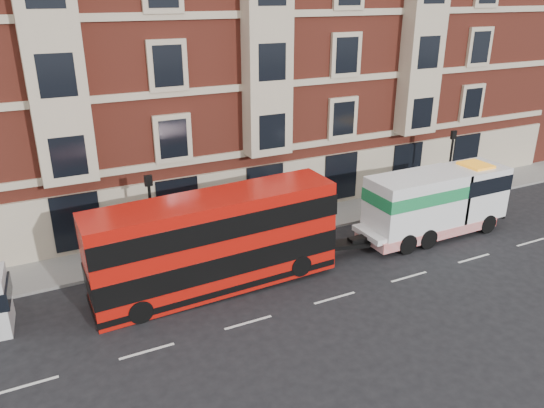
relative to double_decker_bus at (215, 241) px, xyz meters
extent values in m
plane|color=black|center=(4.16, -2.99, -2.26)|extent=(120.00, 120.00, 0.00)
cube|color=slate|center=(4.16, 4.51, -2.19)|extent=(90.00, 3.00, 0.15)
cube|color=maroon|center=(4.66, 12.01, 6.74)|extent=(45.00, 12.00, 18.00)
cylinder|color=black|center=(-1.84, 3.21, -0.11)|extent=(0.14, 0.14, 4.00)
cube|color=black|center=(-1.84, 3.21, 1.99)|extent=(0.35, 0.15, 0.50)
cylinder|color=black|center=(16.16, 3.21, -0.11)|extent=(0.14, 0.14, 4.00)
cube|color=black|center=(16.16, 3.21, 1.99)|extent=(0.35, 0.15, 0.50)
cube|color=#BA120A|center=(0.00, 0.00, -0.06)|extent=(10.51, 2.35, 4.13)
cube|color=black|center=(0.00, 0.00, -0.67)|extent=(10.55, 2.41, 0.99)
cube|color=black|center=(0.00, 0.00, 1.02)|extent=(10.55, 2.41, 0.94)
cylinder|color=black|center=(-3.57, -1.06, -1.77)|extent=(0.98, 0.30, 0.98)
cylinder|color=black|center=(-3.57, 1.06, -1.77)|extent=(0.98, 0.30, 0.98)
cylinder|color=black|center=(3.57, -1.06, -1.49)|extent=(0.98, 0.30, 0.98)
cylinder|color=black|center=(3.57, 1.06, -1.49)|extent=(0.98, 0.30, 0.98)
cube|color=white|center=(12.00, 0.00, -1.37)|extent=(8.45, 2.16, 0.28)
cube|color=white|center=(14.72, 0.00, -0.15)|extent=(3.00, 2.35, 2.72)
cube|color=white|center=(10.87, 0.00, -0.10)|extent=(5.07, 2.35, 2.72)
cube|color=#1D8246|center=(10.87, 0.00, 0.37)|extent=(5.11, 2.39, 0.66)
cube|color=red|center=(11.81, 0.00, -1.70)|extent=(7.51, 2.41, 0.52)
cylinder|color=black|center=(15.00, -1.06, -1.75)|extent=(1.03, 0.33, 1.03)
cylinder|color=black|center=(15.00, 1.06, -1.75)|extent=(1.03, 0.33, 1.03)
cylinder|color=black|center=(10.87, -1.06, -1.75)|extent=(1.03, 0.38, 1.03)
cylinder|color=black|center=(10.87, 1.06, -1.75)|extent=(1.03, 0.38, 1.03)
cylinder|color=black|center=(9.56, -1.06, -1.75)|extent=(1.03, 0.38, 1.03)
cylinder|color=black|center=(9.56, 1.06, -1.75)|extent=(1.03, 0.38, 1.03)
imported|color=#182130|center=(-3.87, 3.33, -1.25)|extent=(0.65, 0.44, 1.73)
camera|label=1|loc=(-6.82, -19.05, 9.79)|focal=35.00mm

